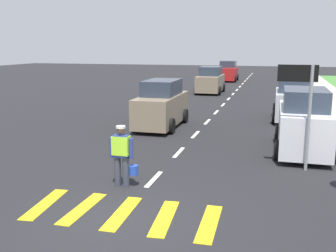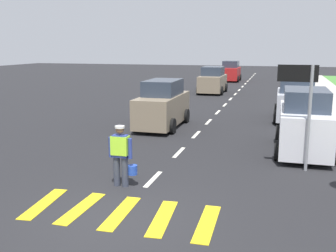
{
  "view_description": "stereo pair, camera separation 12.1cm",
  "coord_description": "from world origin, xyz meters",
  "views": [
    {
      "loc": [
        3.23,
        -7.56,
        3.75
      ],
      "look_at": [
        -0.2,
        4.97,
        1.1
      ],
      "focal_mm": 42.22,
      "sensor_mm": 36.0,
      "label": 1
    },
    {
      "loc": [
        3.34,
        -7.53,
        3.75
      ],
      "look_at": [
        -0.2,
        4.97,
        1.1
      ],
      "focal_mm": 42.22,
      "sensor_mm": 36.0,
      "label": 2
    }
  ],
  "objects": [
    {
      "name": "lane_direction_sign",
      "position": [
        4.0,
        4.76,
        2.41
      ],
      "size": [
        1.16,
        0.11,
        3.2
      ],
      "color": "gray",
      "rests_on": "ground"
    },
    {
      "name": "car_parked_far",
      "position": [
        4.14,
        13.26,
        1.02
      ],
      "size": [
        2.04,
        3.81,
        2.19
      ],
      "color": "silver",
      "rests_on": "ground"
    },
    {
      "name": "car_parked_curbside",
      "position": [
        4.24,
        6.97,
        1.06
      ],
      "size": [
        1.91,
        4.26,
        2.28
      ],
      "color": "silver",
      "rests_on": "ground"
    },
    {
      "name": "car_oncoming_second",
      "position": [
        -1.87,
        23.98,
        0.98
      ],
      "size": [
        2.04,
        4.02,
        2.11
      ],
      "color": "gray",
      "rests_on": "ground"
    },
    {
      "name": "crosswalk_stripes",
      "position": [
        0.0,
        0.29,
        0.01
      ],
      "size": [
        4.47,
        1.93,
        0.01
      ],
      "color": "yellow",
      "rests_on": "ground"
    },
    {
      "name": "road_worker",
      "position": [
        -0.65,
        1.96,
        0.93
      ],
      "size": [
        0.77,
        0.37,
        1.67
      ],
      "color": "#383D4C",
      "rests_on": "ground"
    },
    {
      "name": "car_oncoming_lead",
      "position": [
        -1.87,
        9.93,
        1.02
      ],
      "size": [
        1.87,
        4.24,
        2.19
      ],
      "color": "gray",
      "rests_on": "ground"
    },
    {
      "name": "car_oncoming_third",
      "position": [
        -1.81,
        35.2,
        1.0
      ],
      "size": [
        2.06,
        3.84,
        2.16
      ],
      "color": "red",
      "rests_on": "ground"
    },
    {
      "name": "ground_plane",
      "position": [
        0.0,
        21.0,
        0.0
      ],
      "size": [
        96.0,
        96.0,
        0.0
      ],
      "primitive_type": "plane",
      "color": "black"
    },
    {
      "name": "lane_center_line",
      "position": [
        0.0,
        25.2,
        0.0
      ],
      "size": [
        0.14,
        46.4,
        0.01
      ],
      "color": "silver",
      "rests_on": "ground"
    }
  ]
}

